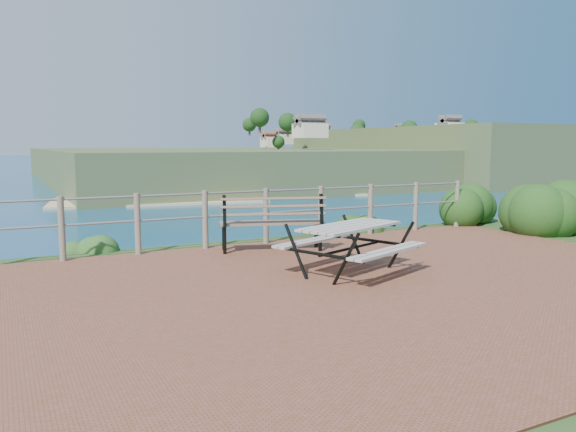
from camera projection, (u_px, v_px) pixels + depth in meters
name	position (u px, v px, depth m)	size (l,w,h in m)	color
ground	(375.00, 285.00, 7.26)	(10.00, 7.00, 0.12)	brown
ocean	(12.00, 150.00, 183.66)	(1200.00, 1200.00, 0.00)	#156A7E
safety_railing	(266.00, 213.00, 10.14)	(9.40, 0.10, 1.00)	#6B5B4C
distant_bay	(420.00, 152.00, 264.70)	(290.00, 232.36, 24.00)	#3A5128
picnic_table	(350.00, 244.00, 7.77)	(1.73, 1.31, 0.68)	#A29C92
park_bench	(272.00, 214.00, 9.41)	(1.78, 0.95, 0.98)	brown
shrub_right_front	(541.00, 231.00, 11.70)	(1.58, 1.58, 2.24)	#154013
shrub_right_edge	(473.00, 224.00, 12.73)	(1.20, 1.20, 1.70)	#154013
shrub_lip_west	(89.00, 251.00, 9.58)	(0.77, 0.77, 0.51)	#2A501E
shrub_lip_east	(357.00, 232.00, 11.55)	(0.85, 0.85, 0.62)	#154013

